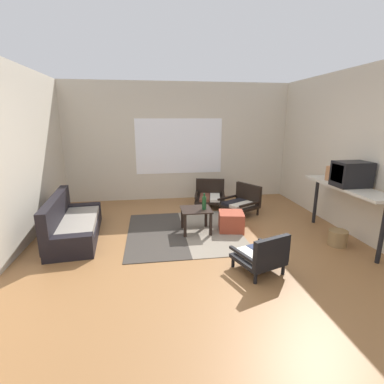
{
  "coord_description": "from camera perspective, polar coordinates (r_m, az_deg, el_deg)",
  "views": [
    {
      "loc": [
        -0.7,
        -3.73,
        1.91
      ],
      "look_at": [
        -0.01,
        0.85,
        0.7
      ],
      "focal_mm": 26.76,
      "sensor_mm": 36.0,
      "label": 1
    }
  ],
  "objects": [
    {
      "name": "clay_vase",
      "position": [
        5.3,
        26.29,
        3.42
      ],
      "size": [
        0.23,
        0.23,
        0.32
      ],
      "color": "#A87047",
      "rests_on": "console_shelf"
    },
    {
      "name": "ground_plane",
      "position": [
        4.25,
        1.92,
        -12.11
      ],
      "size": [
        7.8,
        7.8,
        0.0
      ],
      "primitive_type": "plane",
      "color": "olive"
    },
    {
      "name": "crt_television",
      "position": [
        4.94,
        29.2,
        3.14
      ],
      "size": [
        0.49,
        0.36,
        0.38
      ],
      "color": "black",
      "rests_on": "console_shelf"
    },
    {
      "name": "glass_bottle",
      "position": [
        4.79,
        2.45,
        -2.13
      ],
      "size": [
        0.07,
        0.07,
        0.28
      ],
      "color": "#194723",
      "rests_on": "coffee_table"
    },
    {
      "name": "armchair_corner",
      "position": [
        5.91,
        9.91,
        -1.79
      ],
      "size": [
        0.84,
        0.85,
        0.59
      ],
      "color": "black",
      "rests_on": "ground"
    },
    {
      "name": "armchair_by_window",
      "position": [
        6.36,
        3.58,
        -0.58
      ],
      "size": [
        0.76,
        0.76,
        0.57
      ],
      "color": "black",
      "rests_on": "ground"
    },
    {
      "name": "armchair_striped_foreground",
      "position": [
        3.76,
        13.8,
        -12.18
      ],
      "size": [
        0.68,
        0.68,
        0.54
      ],
      "color": "black",
      "rests_on": "ground"
    },
    {
      "name": "side_wall_right",
      "position": [
        5.28,
        31.32,
        6.4
      ],
      "size": [
        0.12,
        6.6,
        2.7
      ],
      "primitive_type": "cube",
      "color": "beige",
      "rests_on": "ground"
    },
    {
      "name": "wicker_basket",
      "position": [
        4.98,
        27.04,
        -8.16
      ],
      "size": [
        0.28,
        0.28,
        0.24
      ],
      "primitive_type": "cylinder",
      "color": "olive",
      "rests_on": "ground"
    },
    {
      "name": "coffee_table",
      "position": [
        4.87,
        0.81,
        -4.45
      ],
      "size": [
        0.51,
        0.48,
        0.42
      ],
      "color": "black",
      "rests_on": "ground"
    },
    {
      "name": "ottoman_orange",
      "position": [
        5.03,
        7.8,
        -5.84
      ],
      "size": [
        0.48,
        0.48,
        0.33
      ],
      "primitive_type": "cube",
      "rotation": [
        0.0,
        0.0,
        -0.18
      ],
      "color": "#993D28",
      "rests_on": "ground"
    },
    {
      "name": "far_wall_with_window",
      "position": [
        6.85,
        -2.64,
        9.88
      ],
      "size": [
        5.6,
        0.13,
        2.7
      ],
      "color": "beige",
      "rests_on": "ground"
    },
    {
      "name": "console_shelf",
      "position": [
        5.04,
        28.45,
        0.09
      ],
      "size": [
        0.45,
        1.68,
        0.9
      ],
      "color": "beige",
      "rests_on": "ground"
    },
    {
      "name": "couch",
      "position": [
        5.07,
        -22.85,
        -6.11
      ],
      "size": [
        0.83,
        1.77,
        0.7
      ],
      "color": "black",
      "rests_on": "ground"
    },
    {
      "name": "area_rug",
      "position": [
        4.97,
        -1.6,
        -7.93
      ],
      "size": [
        1.91,
        2.01,
        0.01
      ],
      "color": "#38332D",
      "rests_on": "ground"
    }
  ]
}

